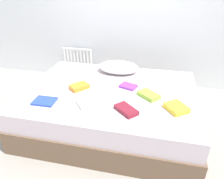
{
  "coord_description": "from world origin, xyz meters",
  "views": [
    {
      "loc": [
        0.49,
        -2.15,
        1.71
      ],
      "look_at": [
        0.0,
        0.05,
        0.48
      ],
      "focal_mm": 34.42,
      "sensor_mm": 36.0,
      "label": 1
    }
  ],
  "objects_px": {
    "textbook_orange": "(79,87)",
    "textbook_purple": "(128,86)",
    "pillow": "(119,67)",
    "textbook_blue": "(45,101)",
    "textbook_maroon": "(126,110)",
    "textbook_yellow": "(176,108)",
    "bed": "(111,108)",
    "radiator": "(78,61)",
    "textbook_white": "(85,104)",
    "textbook_lime": "(149,95)"
  },
  "relations": [
    {
      "from": "bed",
      "to": "textbook_maroon",
      "type": "distance_m",
      "value": 0.54
    },
    {
      "from": "pillow",
      "to": "textbook_white",
      "type": "height_order",
      "value": "pillow"
    },
    {
      "from": "radiator",
      "to": "textbook_blue",
      "type": "height_order",
      "value": "radiator"
    },
    {
      "from": "pillow",
      "to": "textbook_maroon",
      "type": "height_order",
      "value": "pillow"
    },
    {
      "from": "textbook_yellow",
      "to": "textbook_lime",
      "type": "relative_size",
      "value": 0.92
    },
    {
      "from": "textbook_orange",
      "to": "textbook_white",
      "type": "xyz_separation_m",
      "value": [
        0.19,
        -0.32,
        -0.01
      ]
    },
    {
      "from": "textbook_maroon",
      "to": "textbook_purple",
      "type": "distance_m",
      "value": 0.52
    },
    {
      "from": "textbook_maroon",
      "to": "textbook_purple",
      "type": "xyz_separation_m",
      "value": [
        -0.06,
        0.51,
        -0.01
      ]
    },
    {
      "from": "textbook_blue",
      "to": "pillow",
      "type": "bearing_deg",
      "value": 55.56
    },
    {
      "from": "textbook_orange",
      "to": "textbook_lime",
      "type": "height_order",
      "value": "textbook_orange"
    },
    {
      "from": "bed",
      "to": "textbook_purple",
      "type": "distance_m",
      "value": 0.34
    },
    {
      "from": "textbook_purple",
      "to": "textbook_white",
      "type": "height_order",
      "value": "textbook_purple"
    },
    {
      "from": "textbook_blue",
      "to": "textbook_maroon",
      "type": "distance_m",
      "value": 0.87
    },
    {
      "from": "radiator",
      "to": "textbook_purple",
      "type": "height_order",
      "value": "radiator"
    },
    {
      "from": "pillow",
      "to": "textbook_maroon",
      "type": "distance_m",
      "value": 0.96
    },
    {
      "from": "textbook_yellow",
      "to": "textbook_lime",
      "type": "bearing_deg",
      "value": -161.15
    },
    {
      "from": "pillow",
      "to": "textbook_blue",
      "type": "height_order",
      "value": "pillow"
    },
    {
      "from": "textbook_blue",
      "to": "textbook_yellow",
      "type": "height_order",
      "value": "textbook_yellow"
    },
    {
      "from": "bed",
      "to": "radiator",
      "type": "relative_size",
      "value": 3.78
    },
    {
      "from": "bed",
      "to": "textbook_yellow",
      "type": "relative_size",
      "value": 9.45
    },
    {
      "from": "radiator",
      "to": "textbook_yellow",
      "type": "xyz_separation_m",
      "value": [
        1.61,
        -1.46,
        0.19
      ]
    },
    {
      "from": "textbook_blue",
      "to": "textbook_yellow",
      "type": "distance_m",
      "value": 1.37
    },
    {
      "from": "textbook_lime",
      "to": "textbook_yellow",
      "type": "bearing_deg",
      "value": 5.41
    },
    {
      "from": "textbook_orange",
      "to": "textbook_purple",
      "type": "relative_size",
      "value": 1.09
    },
    {
      "from": "textbook_maroon",
      "to": "radiator",
      "type": "bearing_deg",
      "value": 167.36
    },
    {
      "from": "radiator",
      "to": "textbook_orange",
      "type": "bearing_deg",
      "value": -67.97
    },
    {
      "from": "textbook_purple",
      "to": "textbook_yellow",
      "type": "bearing_deg",
      "value": -15.27
    },
    {
      "from": "textbook_blue",
      "to": "textbook_purple",
      "type": "relative_size",
      "value": 1.21
    },
    {
      "from": "textbook_blue",
      "to": "radiator",
      "type": "bearing_deg",
      "value": 97.69
    },
    {
      "from": "textbook_blue",
      "to": "textbook_orange",
      "type": "xyz_separation_m",
      "value": [
        0.25,
        0.37,
        0.01
      ]
    },
    {
      "from": "bed",
      "to": "textbook_maroon",
      "type": "xyz_separation_m",
      "value": [
        0.24,
        -0.4,
        0.27
      ]
    },
    {
      "from": "textbook_yellow",
      "to": "textbook_purple",
      "type": "xyz_separation_m",
      "value": [
        -0.54,
        0.37,
        -0.01
      ]
    },
    {
      "from": "textbook_lime",
      "to": "textbook_maroon",
      "type": "bearing_deg",
      "value": -79.8
    },
    {
      "from": "bed",
      "to": "textbook_maroon",
      "type": "height_order",
      "value": "textbook_maroon"
    },
    {
      "from": "textbook_orange",
      "to": "textbook_purple",
      "type": "distance_m",
      "value": 0.58
    },
    {
      "from": "pillow",
      "to": "textbook_orange",
      "type": "relative_size",
      "value": 2.62
    },
    {
      "from": "radiator",
      "to": "textbook_maroon",
      "type": "xyz_separation_m",
      "value": [
        1.12,
        -1.6,
        0.18
      ]
    },
    {
      "from": "pillow",
      "to": "textbook_maroon",
      "type": "bearing_deg",
      "value": -74.28
    },
    {
      "from": "radiator",
      "to": "textbook_blue",
      "type": "bearing_deg",
      "value": -81.17
    },
    {
      "from": "pillow",
      "to": "textbook_blue",
      "type": "distance_m",
      "value": 1.12
    },
    {
      "from": "pillow",
      "to": "textbook_purple",
      "type": "relative_size",
      "value": 2.87
    },
    {
      "from": "bed",
      "to": "textbook_blue",
      "type": "relative_size",
      "value": 8.65
    },
    {
      "from": "textbook_yellow",
      "to": "textbook_white",
      "type": "relative_size",
      "value": 1.16
    },
    {
      "from": "textbook_orange",
      "to": "textbook_white",
      "type": "relative_size",
      "value": 1.15
    },
    {
      "from": "textbook_purple",
      "to": "textbook_lime",
      "type": "distance_m",
      "value": 0.31
    },
    {
      "from": "textbook_purple",
      "to": "textbook_lime",
      "type": "relative_size",
      "value": 0.83
    },
    {
      "from": "textbook_orange",
      "to": "textbook_white",
      "type": "distance_m",
      "value": 0.37
    },
    {
      "from": "radiator",
      "to": "textbook_yellow",
      "type": "relative_size",
      "value": 2.5
    },
    {
      "from": "textbook_orange",
      "to": "textbook_purple",
      "type": "height_order",
      "value": "textbook_orange"
    },
    {
      "from": "bed",
      "to": "textbook_orange",
      "type": "bearing_deg",
      "value": -172.83
    }
  ]
}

